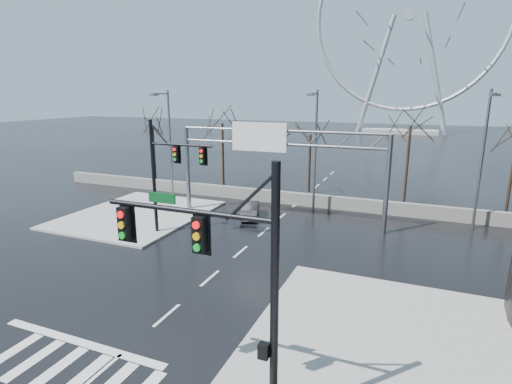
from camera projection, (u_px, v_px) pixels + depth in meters
The scene contains 16 objects.
ground at pixel (167, 315), 17.87m from camera, with size 260.00×260.00×0.00m, color black.
sidewalk_right_ext at pixel (406, 339), 15.98m from camera, with size 12.00×10.00×0.15m, color gray.
sidewalk_far at pixel (138, 214), 32.68m from camera, with size 10.00×12.00×0.15m, color gray.
barrier_wall at pixel (296, 199), 35.72m from camera, with size 52.00×0.50×1.10m, color slate.
signal_mast_near at pixel (229, 268), 11.19m from camera, with size 5.52×0.41×8.00m.
signal_mast_far at pixel (167, 167), 26.93m from camera, with size 4.72×0.41×8.00m.
sign_gantry at pixel (273, 155), 30.23m from camera, with size 16.36×0.40×7.60m.
streetlight_left at pixel (168, 136), 37.21m from camera, with size 0.50×2.55×10.00m.
streetlight_mid at pixel (315, 142), 32.07m from camera, with size 0.50×2.55×10.00m.
streetlight_right at pixel (484, 150), 27.66m from camera, with size 0.50×2.55×10.00m.
tree_far_left at pixel (153, 132), 44.73m from camera, with size 3.50×3.50×7.00m.
tree_left at pixel (222, 131), 40.88m from camera, with size 3.75×3.75×7.50m.
tree_center at pixel (310, 142), 38.67m from camera, with size 3.25×3.25×6.50m.
tree_right at pixel (410, 135), 34.22m from camera, with size 3.90×3.90×7.80m.
ferris_wheel at pixel (409, 23), 95.24m from camera, with size 45.00×6.00×50.91m.
car at pixel (250, 210), 31.98m from camera, with size 1.29×3.69×1.22m, color black.
Camera 1 is at (9.77, -13.34, 9.62)m, focal length 28.00 mm.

